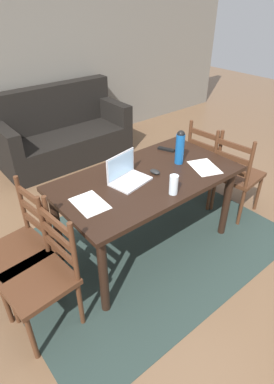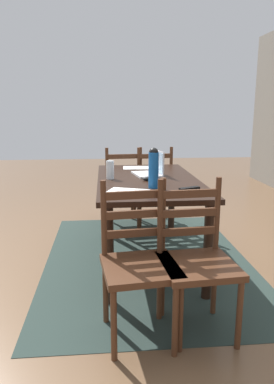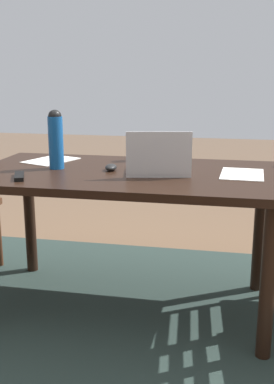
# 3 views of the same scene
# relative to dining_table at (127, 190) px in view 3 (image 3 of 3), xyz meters

# --- Properties ---
(ground_plane) EXTENTS (14.00, 14.00, 0.00)m
(ground_plane) POSITION_rel_dining_table_xyz_m (0.00, 0.00, -0.67)
(ground_plane) COLOR brown
(area_rug) EXTENTS (2.56, 1.84, 0.01)m
(area_rug) POSITION_rel_dining_table_xyz_m (0.00, 0.00, -0.67)
(area_rug) COLOR #283833
(area_rug) RESTS_ON ground
(dining_table) EXTENTS (1.60, 0.87, 0.77)m
(dining_table) POSITION_rel_dining_table_xyz_m (0.00, 0.00, 0.00)
(dining_table) COLOR black
(dining_table) RESTS_ON ground
(laptop) EXTENTS (0.36, 0.28, 0.23)m
(laptop) POSITION_rel_dining_table_xyz_m (-0.18, 0.06, 0.16)
(laptop) COLOR silver
(laptop) RESTS_ON dining_table
(water_bottle) EXTENTS (0.08, 0.08, 0.31)m
(water_bottle) POSITION_rel_dining_table_xyz_m (0.38, 0.00, 0.26)
(water_bottle) COLOR #145199
(water_bottle) RESTS_ON dining_table
(drinking_glass) EXTENTS (0.07, 0.07, 0.16)m
(drinking_glass) POSITION_rel_dining_table_xyz_m (-0.02, -0.33, 0.18)
(drinking_glass) COLOR silver
(drinking_glass) RESTS_ON dining_table
(computer_mouse) EXTENTS (0.07, 0.11, 0.03)m
(computer_mouse) POSITION_rel_dining_table_xyz_m (0.08, -0.01, 0.12)
(computer_mouse) COLOR black
(computer_mouse) RESTS_ON dining_table
(tv_remote) EXTENTS (0.11, 0.17, 0.02)m
(tv_remote) POSITION_rel_dining_table_xyz_m (0.48, 0.26, 0.11)
(tv_remote) COLOR black
(tv_remote) RESTS_ON dining_table
(paper_stack_left) EXTENTS (0.30, 0.35, 0.00)m
(paper_stack_left) POSITION_rel_dining_table_xyz_m (0.50, -0.21, 0.10)
(paper_stack_left) COLOR white
(paper_stack_left) RESTS_ON dining_table
(paper_stack_right) EXTENTS (0.22, 0.31, 0.00)m
(paper_stack_right) POSITION_rel_dining_table_xyz_m (-0.59, -0.03, 0.10)
(paper_stack_right) COLOR white
(paper_stack_right) RESTS_ON dining_table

